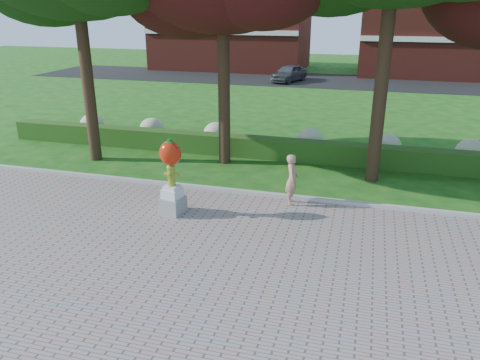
% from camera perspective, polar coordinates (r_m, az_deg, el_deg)
% --- Properties ---
extents(ground, '(100.00, 100.00, 0.00)m').
position_cam_1_polar(ground, '(12.29, -1.25, -7.12)').
color(ground, '#124B13').
rests_on(ground, ground).
extents(walkway, '(40.00, 14.00, 0.04)m').
position_cam_1_polar(walkway, '(9.13, -8.85, -18.23)').
color(walkway, gray).
rests_on(walkway, ground).
extents(curb, '(40.00, 0.18, 0.15)m').
position_cam_1_polar(curb, '(14.88, 2.07, -1.69)').
color(curb, '#ADADA5').
rests_on(curb, ground).
extents(lawn_hedge, '(24.00, 0.70, 0.80)m').
position_cam_1_polar(lawn_hedge, '(18.47, 5.00, 3.79)').
color(lawn_hedge, '#244D16').
rests_on(lawn_hedge, ground).
extents(hydrangea_row, '(20.10, 1.10, 0.99)m').
position_cam_1_polar(hydrangea_row, '(19.29, 7.25, 4.89)').
color(hydrangea_row, '#B4B58A').
rests_on(hydrangea_row, ground).
extents(street, '(50.00, 8.00, 0.02)m').
position_cam_1_polar(street, '(38.96, 10.92, 11.79)').
color(street, black).
rests_on(street, ground).
extents(building_left, '(14.00, 8.00, 7.00)m').
position_cam_1_polar(building_left, '(46.37, -1.05, 17.83)').
color(building_left, maroon).
rests_on(building_left, ground).
extents(building_right, '(12.00, 8.00, 6.40)m').
position_cam_1_polar(building_right, '(44.74, 22.60, 15.86)').
color(building_right, maroon).
rests_on(building_right, ground).
extents(hydrant_sculpture, '(0.71, 0.71, 2.22)m').
position_cam_1_polar(hydrant_sculpture, '(13.33, -8.38, 0.64)').
color(hydrant_sculpture, gray).
rests_on(hydrant_sculpture, walkway).
extents(woman, '(0.46, 0.62, 1.56)m').
position_cam_1_polar(woman, '(14.04, 6.35, 0.06)').
color(woman, tan).
rests_on(woman, walkway).
extents(parked_car, '(2.74, 4.17, 1.32)m').
position_cam_1_polar(parked_car, '(37.98, 5.99, 12.84)').
color(parked_car, '#45484D').
rests_on(parked_car, street).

